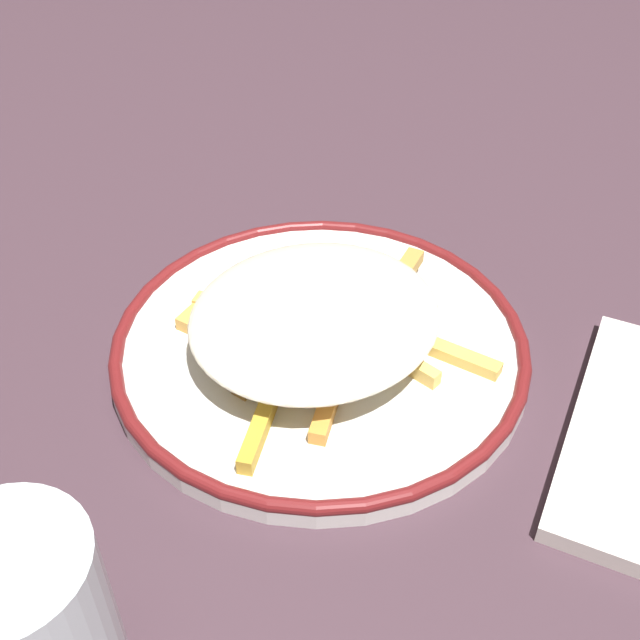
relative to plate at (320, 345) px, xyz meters
The scene contains 4 objects.
ground_plane 0.01m from the plate, ahead, with size 2.60×2.60×0.00m, color #422D36.
plate is the anchor object (origin of this frame).
fries_heap 0.03m from the plate, 67.73° to the left, with size 0.24×0.24×0.04m.
water_glass 0.28m from the plate, 85.15° to the left, with size 0.08×0.08×0.12m, color silver.
Camera 1 is at (-0.17, 0.39, 0.41)m, focal length 45.40 mm.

